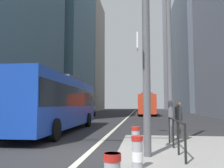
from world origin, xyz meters
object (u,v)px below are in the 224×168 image
at_px(city_bus_red_receding, 147,104).
at_px(street_lamp_post, 168,15).
at_px(city_bus_blue_oncoming, 56,101).
at_px(car_oncoming_mid, 87,109).
at_px(pedestrian_waiting, 179,118).
at_px(bollard_right, 136,146).
at_px(traffic_signal_gantry, 68,20).
at_px(car_receding_near, 146,108).
at_px(bollard_left, 137,160).

height_order(city_bus_red_receding, street_lamp_post, street_lamp_post).
distance_m(city_bus_blue_oncoming, street_lamp_post, 8.16).
height_order(city_bus_red_receding, car_oncoming_mid, city_bus_red_receding).
distance_m(city_bus_red_receding, pedestrian_waiting, 27.58).
xyz_separation_m(bollard_right, pedestrian_waiting, (1.73, 5.22, 0.34)).
height_order(city_bus_blue_oncoming, pedestrian_waiting, city_bus_blue_oncoming).
height_order(traffic_signal_gantry, pedestrian_waiting, traffic_signal_gantry).
bearing_deg(traffic_signal_gantry, pedestrian_waiting, 45.04).
bearing_deg(car_receding_near, bollard_left, -91.43).
distance_m(car_oncoming_mid, pedestrian_waiting, 23.95).
xyz_separation_m(traffic_signal_gantry, bollard_left, (2.10, -2.73, -3.50)).
bearing_deg(bollard_right, traffic_signal_gantry, 145.03).
bearing_deg(bollard_right, pedestrian_waiting, 71.67).
relative_size(car_oncoming_mid, street_lamp_post, 0.53).
bearing_deg(pedestrian_waiting, traffic_signal_gantry, -134.96).
relative_size(car_receding_near, traffic_signal_gantry, 0.64).
relative_size(city_bus_blue_oncoming, car_oncoming_mid, 2.67).
distance_m(traffic_signal_gantry, street_lamp_post, 4.58).
bearing_deg(pedestrian_waiting, bollard_right, -108.33).
bearing_deg(bollard_left, traffic_signal_gantry, 127.66).
bearing_deg(car_receding_near, traffic_signal_gantry, -94.36).
bearing_deg(street_lamp_post, bollard_right, -106.59).
bearing_deg(city_bus_red_receding, bollard_left, -91.66).
distance_m(car_receding_near, bollard_left, 45.11).
bearing_deg(bollard_left, car_receding_near, 88.57).
height_order(bollard_left, pedestrian_waiting, pedestrian_waiting).
distance_m(city_bus_red_receding, traffic_signal_gantry, 31.58).
bearing_deg(traffic_signal_gantry, bollard_right, -34.97).
bearing_deg(pedestrian_waiting, bollard_left, -104.44).
bearing_deg(bollard_left, car_oncoming_mid, 104.58).
distance_m(city_bus_red_receding, bollard_left, 34.11).
bearing_deg(city_bus_blue_oncoming, street_lamp_post, -33.18).
xyz_separation_m(city_bus_blue_oncoming, traffic_signal_gantry, (2.84, -6.96, 2.32)).
distance_m(city_bus_red_receding, car_receding_near, 11.05).
relative_size(city_bus_blue_oncoming, street_lamp_post, 1.41).
xyz_separation_m(city_bus_blue_oncoming, car_oncoming_mid, (-2.50, 18.97, -0.85)).
bearing_deg(bollard_right, city_bus_red_receding, 88.18).
relative_size(car_oncoming_mid, bollard_right, 4.48).
bearing_deg(car_receding_near, street_lamp_post, -89.83).
distance_m(city_bus_blue_oncoming, bollard_right, 9.79).
relative_size(bollard_left, pedestrian_waiting, 0.57).
distance_m(car_oncoming_mid, bollard_left, 29.61).
relative_size(traffic_signal_gantry, bollard_right, 7.37).
relative_size(traffic_signal_gantry, pedestrian_waiting, 4.41).
bearing_deg(pedestrian_waiting, city_bus_blue_oncoming, 154.41).
bearing_deg(city_bus_blue_oncoming, bollard_right, -59.75).
bearing_deg(car_oncoming_mid, street_lamp_post, -69.31).
height_order(city_bus_blue_oncoming, bollard_right, city_bus_blue_oncoming).
relative_size(city_bus_red_receding, car_receding_near, 2.51).
bearing_deg(bollard_right, street_lamp_post, 73.41).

